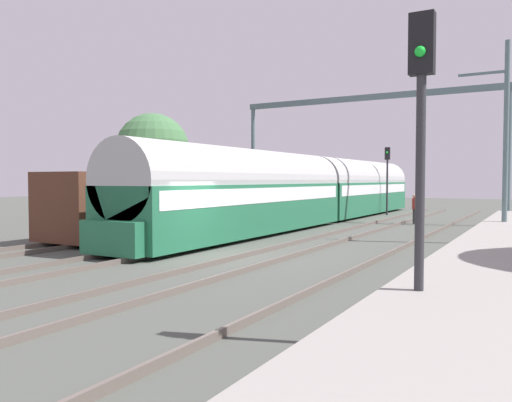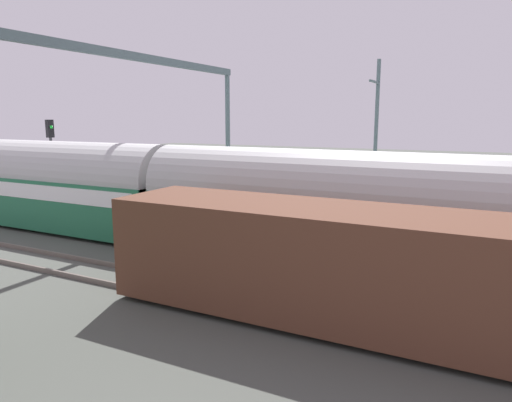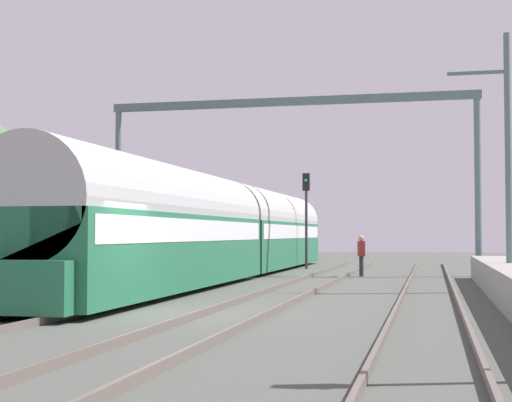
% 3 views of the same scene
% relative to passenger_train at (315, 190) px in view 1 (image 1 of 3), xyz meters
% --- Properties ---
extents(ground, '(120.00, 120.00, 0.00)m').
position_rel_passenger_train_xyz_m(ground, '(2.03, -13.99, -1.97)').
color(ground, '#4C4F49').
extents(track_far_west, '(1.52, 60.00, 0.16)m').
position_rel_passenger_train_xyz_m(track_far_west, '(-4.06, -13.99, -1.89)').
color(track_far_west, '#645952').
rests_on(track_far_west, ground).
extents(track_west, '(1.51, 60.00, 0.16)m').
position_rel_passenger_train_xyz_m(track_west, '(-0.00, -13.99, -1.89)').
color(track_west, '#645952').
rests_on(track_west, ground).
extents(track_east, '(1.51, 60.00, 0.16)m').
position_rel_passenger_train_xyz_m(track_east, '(4.06, -13.99, -1.89)').
color(track_east, '#645952').
rests_on(track_east, ground).
extents(track_far_east, '(1.52, 60.00, 0.16)m').
position_rel_passenger_train_xyz_m(track_far_east, '(8.12, -13.99, -1.89)').
color(track_far_east, '#645952').
rests_on(track_far_east, ground).
extents(passenger_train, '(2.93, 32.85, 3.82)m').
position_rel_passenger_train_xyz_m(passenger_train, '(0.00, 0.00, 0.00)').
color(passenger_train, '#236B47').
rests_on(passenger_train, ground).
extents(freight_car, '(2.80, 13.00, 2.70)m').
position_rel_passenger_train_xyz_m(freight_car, '(-4.06, -8.86, -0.50)').
color(freight_car, '#563323').
rests_on(freight_car, ground).
extents(person_crossing, '(0.35, 0.45, 1.73)m').
position_rel_passenger_train_xyz_m(person_crossing, '(5.31, 2.14, -0.94)').
color(person_crossing, '#2C2C2C').
rests_on(person_crossing, ground).
extents(railway_signal_near, '(0.36, 0.30, 5.00)m').
position_rel_passenger_train_xyz_m(railway_signal_near, '(10.29, -20.32, 1.23)').
color(railway_signal_near, '#2D2D33').
rests_on(railway_signal_near, ground).
extents(railway_signal_far, '(0.36, 0.30, 4.91)m').
position_rel_passenger_train_xyz_m(railway_signal_far, '(1.92, 8.75, 1.18)').
color(railway_signal_far, '#2D2D33').
rests_on(railway_signal_far, ground).
extents(catenary_gantry, '(16.58, 0.28, 7.86)m').
position_rel_passenger_train_xyz_m(catenary_gantry, '(2.03, 3.10, 3.94)').
color(catenary_gantry, slate).
rests_on(catenary_gantry, ground).
extents(catenary_pole_east_mid, '(1.90, 0.20, 8.00)m').
position_rel_passenger_train_xyz_m(catenary_pole_east_mid, '(10.47, -5.78, 2.18)').
color(catenary_pole_east_mid, slate).
rests_on(catenary_pole_east_mid, ground).
extents(tree_west_background, '(4.93, 4.93, 7.01)m').
position_rel_passenger_train_xyz_m(tree_west_background, '(-11.10, -1.69, 2.57)').
color(tree_west_background, '#4C3826').
rests_on(tree_west_background, ground).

